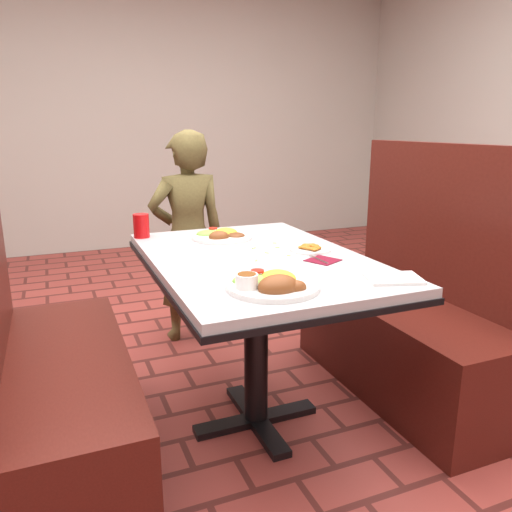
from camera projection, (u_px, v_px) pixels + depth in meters
name	position (u px, v px, depth m)	size (l,w,h in m)	color
dining_table	(256.00, 279.00, 2.01)	(0.81, 1.21, 0.75)	silver
booth_bench_left	(51.00, 390.00, 1.80)	(0.47, 1.20, 1.17)	#4F1912
booth_bench_right	(410.00, 325.00, 2.38)	(0.47, 1.20, 1.17)	#4F1912
diner_person	(188.00, 238.00, 2.92)	(0.45, 0.29, 1.23)	brown
near_dinner_plate	(272.00, 279.00, 1.57)	(0.30, 0.30, 0.09)	white
far_dinner_plate	(222.00, 233.00, 2.28)	(0.27, 0.27, 0.07)	white
plantain_plate	(310.00, 249.00, 2.06)	(0.16, 0.16, 0.02)	white
maroon_napkin	(323.00, 260.00, 1.91)	(0.11, 0.11, 0.00)	maroon
spoon_utensil	(318.00, 259.00, 1.91)	(0.01, 0.13, 0.00)	silver
red_tumbler	(141.00, 226.00, 2.30)	(0.07, 0.07, 0.11)	red
paper_napkin	(393.00, 278.00, 1.68)	(0.18, 0.13, 0.01)	white
knife_utensil	(269.00, 283.00, 1.61)	(0.01, 0.15, 0.00)	silver
fork_utensil	(289.00, 285.00, 1.59)	(0.01, 0.17, 0.00)	silver
lettuce_shreds	(259.00, 251.00, 2.05)	(0.28, 0.32, 0.00)	#87AF46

